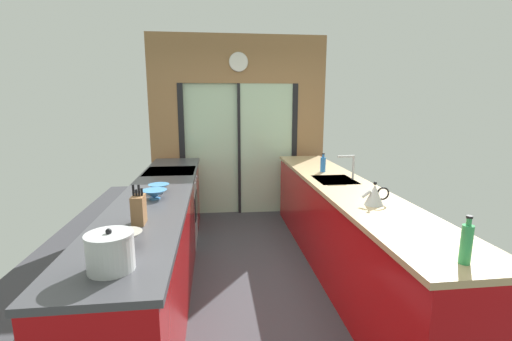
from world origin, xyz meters
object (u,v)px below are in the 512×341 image
at_px(knife_block, 139,209).
at_px(soap_bottle_far, 323,164).
at_px(oven_range, 172,208).
at_px(mixing_bowl_near, 126,238).
at_px(kettle, 375,195).
at_px(mixing_bowl_far, 159,188).
at_px(stock_pot, 110,252).
at_px(mixing_bowl_mid, 154,194).
at_px(soap_bottle_near, 466,243).

distance_m(knife_block, soap_bottle_far, 2.39).
height_order(oven_range, mixing_bowl_near, mixing_bowl_near).
distance_m(oven_range, mixing_bowl_near, 2.31).
distance_m(mixing_bowl_near, kettle, 1.89).
relative_size(mixing_bowl_far, soap_bottle_far, 0.87).
bearing_deg(soap_bottle_far, stock_pot, -128.12).
relative_size(mixing_bowl_mid, mixing_bowl_far, 1.11).
relative_size(mixing_bowl_near, mixing_bowl_mid, 0.90).
height_order(mixing_bowl_far, knife_block, knife_block).
relative_size(mixing_bowl_near, knife_block, 0.69).
bearing_deg(mixing_bowl_far, kettle, -19.58).
distance_m(oven_range, stock_pot, 2.61).
bearing_deg(stock_pot, soap_bottle_near, -4.47).
xyz_separation_m(mixing_bowl_near, mixing_bowl_mid, (0.00, 1.00, -0.00)).
xyz_separation_m(knife_block, soap_bottle_far, (1.78, 1.60, -0.01)).
distance_m(oven_range, kettle, 2.49).
relative_size(mixing_bowl_mid, knife_block, 0.77).
distance_m(mixing_bowl_far, kettle, 1.89).
relative_size(mixing_bowl_far, kettle, 0.83).
distance_m(oven_range, mixing_bowl_mid, 1.35).
xyz_separation_m(mixing_bowl_far, stock_pot, (0.00, -1.54, 0.06)).
relative_size(mixing_bowl_mid, soap_bottle_far, 0.96).
xyz_separation_m(mixing_bowl_far, knife_block, (-0.00, -0.87, 0.06)).
bearing_deg(soap_bottle_near, mixing_bowl_far, 136.63).
bearing_deg(mixing_bowl_far, stock_pot, -90.00).
distance_m(mixing_bowl_near, mixing_bowl_far, 1.25).
bearing_deg(mixing_bowl_far, oven_range, 91.05).
bearing_deg(soap_bottle_near, kettle, 89.89).
bearing_deg(soap_bottle_far, mixing_bowl_near, -132.04).
bearing_deg(oven_range, stock_pot, -89.59).
bearing_deg(soap_bottle_far, soap_bottle_near, -90.00).
bearing_deg(stock_pot, kettle, 27.01).
height_order(oven_range, mixing_bowl_far, mixing_bowl_far).
relative_size(mixing_bowl_near, soap_bottle_near, 0.74).
relative_size(mixing_bowl_near, soap_bottle_far, 0.86).
xyz_separation_m(mixing_bowl_mid, soap_bottle_far, (1.78, 0.98, 0.05)).
bearing_deg(oven_range, kettle, -42.27).
height_order(mixing_bowl_near, mixing_bowl_mid, mixing_bowl_near).
relative_size(kettle, soap_bottle_far, 1.05).
height_order(mixing_bowl_near, kettle, kettle).
height_order(knife_block, soap_bottle_near, knife_block).
relative_size(mixing_bowl_far, soap_bottle_near, 0.75).
bearing_deg(mixing_bowl_far, soap_bottle_far, 22.20).
bearing_deg(stock_pot, knife_block, 90.00).
bearing_deg(mixing_bowl_mid, mixing_bowl_near, -90.00).
height_order(mixing_bowl_far, soap_bottle_far, soap_bottle_far).
distance_m(oven_range, soap_bottle_near, 3.28).
bearing_deg(soap_bottle_far, oven_range, 171.26).
xyz_separation_m(mixing_bowl_mid, knife_block, (-0.00, -0.62, 0.06)).
relative_size(soap_bottle_near, soap_bottle_far, 1.16).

